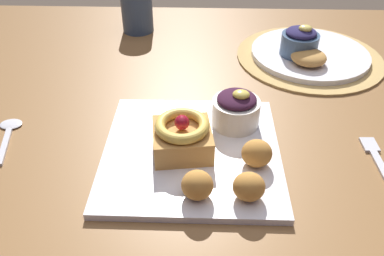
{
  "coord_description": "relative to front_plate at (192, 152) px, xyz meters",
  "views": [
    {
      "loc": [
        -0.02,
        -0.65,
        1.17
      ],
      "look_at": [
        -0.04,
        -0.13,
        0.77
      ],
      "focal_mm": 37.55,
      "sensor_mm": 36.0,
      "label": 1
    }
  ],
  "objects": [
    {
      "name": "dining_table",
      "position": [
        0.04,
        0.15,
        -0.09
      ],
      "size": [
        1.59,
        1.02,
        0.73
      ],
      "color": "brown",
      "rests_on": "ground_plane"
    },
    {
      "name": "back_pastry",
      "position": [
        0.24,
        0.29,
        0.03
      ],
      "size": [
        0.08,
        0.08,
        0.03
      ],
      "primitive_type": "ellipsoid",
      "color": "#C68E47",
      "rests_on": "back_plate"
    },
    {
      "name": "back_plate",
      "position": [
        0.26,
        0.35,
        0.01
      ],
      "size": [
        0.27,
        0.27,
        0.01
      ],
      "primitive_type": "cylinder",
      "color": "white",
      "rests_on": "woven_placemat"
    },
    {
      "name": "cake_slice",
      "position": [
        -0.01,
        -0.0,
        0.04
      ],
      "size": [
        0.1,
        0.1,
        0.07
      ],
      "rotation": [
        0.0,
        0.0,
        0.13
      ],
      "color": "#C68E47",
      "rests_on": "front_plate"
    },
    {
      "name": "fritter_back",
      "position": [
        0.08,
        -0.1,
        0.03
      ],
      "size": [
        0.05,
        0.04,
        0.04
      ],
      "primitive_type": "ellipsoid",
      "color": "#BC7F38",
      "rests_on": "front_plate"
    },
    {
      "name": "berry_ramekin",
      "position": [
        0.07,
        0.07,
        0.04
      ],
      "size": [
        0.08,
        0.08,
        0.07
      ],
      "color": "silver",
      "rests_on": "front_plate"
    },
    {
      "name": "fork",
      "position": [
        0.3,
        -0.0,
        -0.0
      ],
      "size": [
        0.03,
        0.13,
        0.0
      ],
      "rotation": [
        0.0,
        0.0,
        1.59
      ],
      "color": "silver",
      "rests_on": "dining_table"
    },
    {
      "name": "woven_placemat",
      "position": [
        0.26,
        0.35,
        -0.0
      ],
      "size": [
        0.33,
        0.33,
        0.0
      ],
      "primitive_type": "cylinder",
      "color": "tan",
      "rests_on": "dining_table"
    },
    {
      "name": "front_plate",
      "position": [
        0.0,
        0.0,
        0.0
      ],
      "size": [
        0.29,
        0.29,
        0.01
      ],
      "primitive_type": "cube",
      "color": "white",
      "rests_on": "dining_table"
    },
    {
      "name": "back_ramekin",
      "position": [
        0.23,
        0.34,
        0.04
      ],
      "size": [
        0.08,
        0.08,
        0.07
      ],
      "color": "#3D5675",
      "rests_on": "back_plate"
    },
    {
      "name": "spoon",
      "position": [
        -0.32,
        0.04,
        -0.0
      ],
      "size": [
        0.05,
        0.13,
        0.0
      ],
      "rotation": [
        0.0,
        0.0,
        1.79
      ],
      "color": "silver",
      "rests_on": "dining_table"
    },
    {
      "name": "fritter_middle",
      "position": [
        0.1,
        -0.03,
        0.03
      ],
      "size": [
        0.05,
        0.04,
        0.04
      ],
      "primitive_type": "ellipsoid",
      "color": "#BC7F38",
      "rests_on": "front_plate"
    },
    {
      "name": "coffee_mug",
      "position": [
        -0.16,
        0.49,
        0.04
      ],
      "size": [
        0.08,
        0.08,
        0.1
      ],
      "primitive_type": "cylinder",
      "color": "#334766",
      "rests_on": "dining_table"
    },
    {
      "name": "fritter_front",
      "position": [
        0.01,
        -0.1,
        0.03
      ],
      "size": [
        0.05,
        0.04,
        0.04
      ],
      "primitive_type": "ellipsoid",
      "color": "#BC7F38",
      "rests_on": "front_plate"
    }
  ]
}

